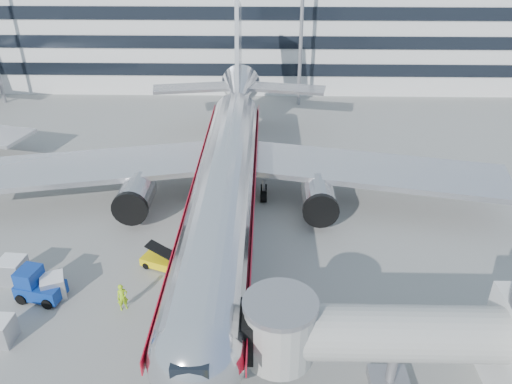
{
  "coord_description": "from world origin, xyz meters",
  "views": [
    {
      "loc": [
        3.36,
        -27.8,
        23.43
      ],
      "look_at": [
        2.59,
        7.88,
        4.0
      ],
      "focal_mm": 35.0,
      "sensor_mm": 36.0,
      "label": 1
    }
  ],
  "objects_px": {
    "ramp_worker": "(122,297)",
    "baggage_tug": "(37,286)",
    "main_jet": "(228,169)",
    "belt_loader": "(166,262)",
    "cargo_container_front": "(0,331)",
    "cargo_container_right": "(13,270)",
    "cargo_container_left": "(53,287)"
  },
  "relations": [
    {
      "from": "ramp_worker",
      "to": "baggage_tug",
      "type": "bearing_deg",
      "value": 140.96
    },
    {
      "from": "belt_loader",
      "to": "ramp_worker",
      "type": "height_order",
      "value": "ramp_worker"
    },
    {
      "from": "main_jet",
      "to": "cargo_container_front",
      "type": "distance_m",
      "value": 21.49
    },
    {
      "from": "cargo_container_front",
      "to": "ramp_worker",
      "type": "distance_m",
      "value": 7.62
    },
    {
      "from": "main_jet",
      "to": "cargo_container_front",
      "type": "relative_size",
      "value": 29.74
    },
    {
      "from": "main_jet",
      "to": "ramp_worker",
      "type": "bearing_deg",
      "value": -114.94
    },
    {
      "from": "cargo_container_right",
      "to": "cargo_container_left",
      "type": "bearing_deg",
      "value": -24.74
    },
    {
      "from": "cargo_container_left",
      "to": "ramp_worker",
      "type": "distance_m",
      "value": 5.36
    },
    {
      "from": "cargo_container_left",
      "to": "cargo_container_right",
      "type": "height_order",
      "value": "cargo_container_right"
    },
    {
      "from": "cargo_container_front",
      "to": "cargo_container_left",
      "type": "bearing_deg",
      "value": 68.51
    },
    {
      "from": "ramp_worker",
      "to": "belt_loader",
      "type": "bearing_deg",
      "value": 35.45
    },
    {
      "from": "cargo_container_right",
      "to": "ramp_worker",
      "type": "distance_m",
      "value": 9.29
    },
    {
      "from": "baggage_tug",
      "to": "cargo_container_right",
      "type": "height_order",
      "value": "baggage_tug"
    },
    {
      "from": "cargo_container_left",
      "to": "main_jet",
      "type": "bearing_deg",
      "value": 46.83
    },
    {
      "from": "baggage_tug",
      "to": "cargo_container_right",
      "type": "bearing_deg",
      "value": 144.35
    },
    {
      "from": "baggage_tug",
      "to": "cargo_container_front",
      "type": "bearing_deg",
      "value": -99.36
    },
    {
      "from": "main_jet",
      "to": "baggage_tug",
      "type": "xyz_separation_m",
      "value": [
        -12.51,
        -12.43,
        -3.2
      ]
    },
    {
      "from": "baggage_tug",
      "to": "cargo_container_front",
      "type": "relative_size",
      "value": 2.04
    },
    {
      "from": "belt_loader",
      "to": "ramp_worker",
      "type": "distance_m",
      "value": 5.08
    },
    {
      "from": "cargo_container_right",
      "to": "cargo_container_front",
      "type": "relative_size",
      "value": 1.1
    },
    {
      "from": "ramp_worker",
      "to": "main_jet",
      "type": "bearing_deg",
      "value": 35.49
    },
    {
      "from": "main_jet",
      "to": "belt_loader",
      "type": "distance_m",
      "value": 10.46
    },
    {
      "from": "cargo_container_right",
      "to": "ramp_worker",
      "type": "xyz_separation_m",
      "value": [
        8.83,
        -2.89,
        0.07
      ]
    },
    {
      "from": "main_jet",
      "to": "cargo_container_right",
      "type": "height_order",
      "value": "main_jet"
    },
    {
      "from": "main_jet",
      "to": "cargo_container_left",
      "type": "relative_size",
      "value": 24.98
    },
    {
      "from": "baggage_tug",
      "to": "ramp_worker",
      "type": "xyz_separation_m",
      "value": [
        6.25,
        -1.04,
        -0.03
      ]
    },
    {
      "from": "belt_loader",
      "to": "baggage_tug",
      "type": "relative_size",
      "value": 1.21
    },
    {
      "from": "belt_loader",
      "to": "cargo_container_left",
      "type": "height_order",
      "value": "belt_loader"
    },
    {
      "from": "main_jet",
      "to": "baggage_tug",
      "type": "distance_m",
      "value": 17.92
    },
    {
      "from": "cargo_container_left",
      "to": "ramp_worker",
      "type": "height_order",
      "value": "ramp_worker"
    },
    {
      "from": "baggage_tug",
      "to": "cargo_container_left",
      "type": "xyz_separation_m",
      "value": [
        1.03,
        0.19,
        -0.2
      ]
    },
    {
      "from": "main_jet",
      "to": "cargo_container_left",
      "type": "distance_m",
      "value": 17.12
    }
  ]
}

